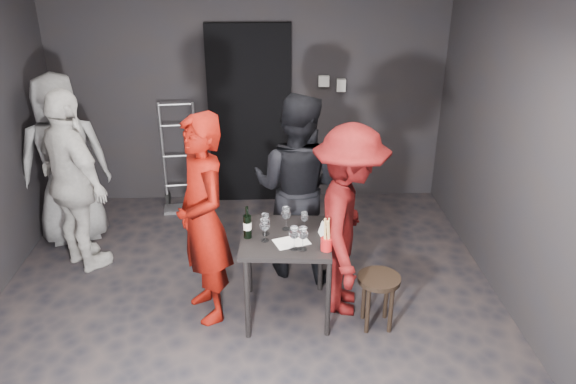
{
  "coord_description": "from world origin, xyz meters",
  "views": [
    {
      "loc": [
        0.19,
        -3.85,
        2.96
      ],
      "look_at": [
        0.35,
        0.25,
        1.08
      ],
      "focal_mm": 35.0,
      "sensor_mm": 36.0,
      "label": 1
    }
  ],
  "objects_px": {
    "server_red": "(202,202)",
    "wine_bottle": "(247,226)",
    "breadstick_cup": "(327,235)",
    "woman_black": "(297,172)",
    "bystander_grey": "(62,145)",
    "hand_truck": "(182,189)",
    "stool": "(378,287)",
    "bystander_cream": "(71,167)",
    "man_maroon": "(349,213)",
    "tasting_table": "(286,246)"
  },
  "relations": [
    {
      "from": "bystander_cream",
      "to": "wine_bottle",
      "type": "distance_m",
      "value": 1.85
    },
    {
      "from": "server_red",
      "to": "man_maroon",
      "type": "bearing_deg",
      "value": 66.21
    },
    {
      "from": "man_maroon",
      "to": "bystander_cream",
      "type": "bearing_deg",
      "value": 82.73
    },
    {
      "from": "tasting_table",
      "to": "server_red",
      "type": "bearing_deg",
      "value": 177.13
    },
    {
      "from": "woman_black",
      "to": "wine_bottle",
      "type": "relative_size",
      "value": 7.45
    },
    {
      "from": "server_red",
      "to": "wine_bottle",
      "type": "xyz_separation_m",
      "value": [
        0.36,
        -0.05,
        -0.19
      ]
    },
    {
      "from": "tasting_table",
      "to": "bystander_grey",
      "type": "xyz_separation_m",
      "value": [
        -2.19,
        1.39,
        0.4
      ]
    },
    {
      "from": "woman_black",
      "to": "bystander_cream",
      "type": "height_order",
      "value": "bystander_cream"
    },
    {
      "from": "stool",
      "to": "bystander_cream",
      "type": "distance_m",
      "value": 2.95
    },
    {
      "from": "bystander_grey",
      "to": "bystander_cream",
      "type": "bearing_deg",
      "value": 95.67
    },
    {
      "from": "man_maroon",
      "to": "bystander_cream",
      "type": "xyz_separation_m",
      "value": [
        -2.45,
        0.77,
        0.13
      ]
    },
    {
      "from": "stool",
      "to": "bystander_grey",
      "type": "distance_m",
      "value": 3.41
    },
    {
      "from": "stool",
      "to": "woman_black",
      "type": "relative_size",
      "value": 0.23
    },
    {
      "from": "tasting_table",
      "to": "wine_bottle",
      "type": "height_order",
      "value": "wine_bottle"
    },
    {
      "from": "woman_black",
      "to": "breadstick_cup",
      "type": "relative_size",
      "value": 7.13
    },
    {
      "from": "server_red",
      "to": "bystander_cream",
      "type": "relative_size",
      "value": 1.01
    },
    {
      "from": "man_maroon",
      "to": "bystander_cream",
      "type": "relative_size",
      "value": 0.88
    },
    {
      "from": "tasting_table",
      "to": "stool",
      "type": "height_order",
      "value": "tasting_table"
    },
    {
      "from": "woman_black",
      "to": "bystander_grey",
      "type": "xyz_separation_m",
      "value": [
        -2.31,
        0.71,
        0.04
      ]
    },
    {
      "from": "bystander_cream",
      "to": "wine_bottle",
      "type": "height_order",
      "value": "bystander_cream"
    },
    {
      "from": "stool",
      "to": "tasting_table",
      "type": "bearing_deg",
      "value": 164.2
    },
    {
      "from": "hand_truck",
      "to": "server_red",
      "type": "relative_size",
      "value": 0.61
    },
    {
      "from": "hand_truck",
      "to": "breadstick_cup",
      "type": "xyz_separation_m",
      "value": [
        1.46,
        -2.34,
        0.65
      ]
    },
    {
      "from": "hand_truck",
      "to": "bystander_grey",
      "type": "distance_m",
      "value": 1.51
    },
    {
      "from": "hand_truck",
      "to": "woman_black",
      "type": "height_order",
      "value": "woman_black"
    },
    {
      "from": "server_red",
      "to": "wine_bottle",
      "type": "height_order",
      "value": "server_red"
    },
    {
      "from": "woman_black",
      "to": "bystander_grey",
      "type": "distance_m",
      "value": 2.42
    },
    {
      "from": "hand_truck",
      "to": "wine_bottle",
      "type": "xyz_separation_m",
      "value": [
        0.85,
        -2.12,
        0.63
      ]
    },
    {
      "from": "server_red",
      "to": "woman_black",
      "type": "height_order",
      "value": "server_red"
    },
    {
      "from": "stool",
      "to": "bystander_cream",
      "type": "relative_size",
      "value": 0.23
    },
    {
      "from": "man_maroon",
      "to": "hand_truck",
      "type": "bearing_deg",
      "value": 49.62
    },
    {
      "from": "server_red",
      "to": "wine_bottle",
      "type": "bearing_deg",
      "value": 56.07
    },
    {
      "from": "server_red",
      "to": "bystander_cream",
      "type": "distance_m",
      "value": 1.5
    },
    {
      "from": "breadstick_cup",
      "to": "woman_black",
      "type": "bearing_deg",
      "value": 101.24
    },
    {
      "from": "server_red",
      "to": "woman_black",
      "type": "distance_m",
      "value": 1.02
    },
    {
      "from": "woman_black",
      "to": "bystander_grey",
      "type": "bearing_deg",
      "value": 4.76
    },
    {
      "from": "bystander_cream",
      "to": "wine_bottle",
      "type": "relative_size",
      "value": 7.6
    },
    {
      "from": "tasting_table",
      "to": "breadstick_cup",
      "type": "bearing_deg",
      "value": -38.3
    },
    {
      "from": "bystander_cream",
      "to": "breadstick_cup",
      "type": "xyz_separation_m",
      "value": [
        2.24,
        -1.08,
        -0.16
      ]
    },
    {
      "from": "breadstick_cup",
      "to": "wine_bottle",
      "type": "bearing_deg",
      "value": 160.19
    },
    {
      "from": "tasting_table",
      "to": "breadstick_cup",
      "type": "distance_m",
      "value": 0.45
    },
    {
      "from": "wine_bottle",
      "to": "stool",
      "type": "bearing_deg",
      "value": -10.3
    },
    {
      "from": "woman_black",
      "to": "stool",
      "type": "bearing_deg",
      "value": 146.52
    },
    {
      "from": "tasting_table",
      "to": "breadstick_cup",
      "type": "xyz_separation_m",
      "value": [
        0.3,
        -0.24,
        0.23
      ]
    },
    {
      "from": "hand_truck",
      "to": "breadstick_cup",
      "type": "relative_size",
      "value": 4.44
    },
    {
      "from": "server_red",
      "to": "hand_truck",
      "type": "bearing_deg",
      "value": 167.67
    },
    {
      "from": "server_red",
      "to": "breadstick_cup",
      "type": "height_order",
      "value": "server_red"
    },
    {
      "from": "bystander_grey",
      "to": "breadstick_cup",
      "type": "bearing_deg",
      "value": 127.13
    },
    {
      "from": "tasting_table",
      "to": "woman_black",
      "type": "bearing_deg",
      "value": 80.04
    },
    {
      "from": "server_red",
      "to": "man_maroon",
      "type": "xyz_separation_m",
      "value": [
        1.18,
        0.04,
        -0.14
      ]
    }
  ]
}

